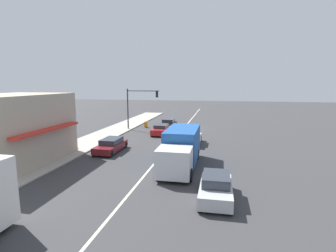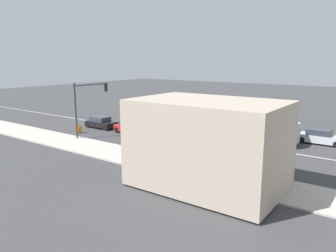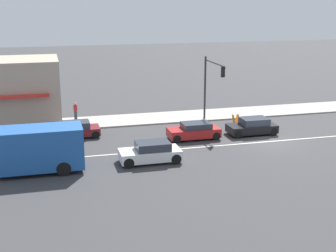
{
  "view_description": "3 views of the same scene",
  "coord_description": "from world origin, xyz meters",
  "px_view_note": "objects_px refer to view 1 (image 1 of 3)",
  "views": [
    {
      "loc": [
        -5.09,
        37.29,
        6.4
      ],
      "look_at": [
        0.68,
        8.38,
        1.62
      ],
      "focal_mm": 28.0,
      "sensor_mm": 36.0,
      "label": 1
    },
    {
      "loc": [
        28.47,
        29.27,
        7.98
      ],
      "look_at": [
        1.82,
        10.0,
        1.29
      ],
      "focal_mm": 35.0,
      "sensor_mm": 36.0,
      "label": 2
    },
    {
      "loc": [
        -31.09,
        16.19,
        10.58
      ],
      "look_at": [
        0.29,
        7.96,
        1.71
      ],
      "focal_mm": 50.0,
      "sensor_mm": 36.0,
      "label": 3
    }
  ],
  "objects_px": {
    "suv_black": "(168,124)",
    "hatchback_red": "(161,130)",
    "delivery_truck": "(181,148)",
    "traffic_signal_main": "(137,102)",
    "sedan_silver": "(216,188)",
    "pedestrian": "(70,138)",
    "warning_aframe_sign": "(146,125)",
    "van_white": "(192,138)",
    "sedan_maroon": "(111,145)"
  },
  "relations": [
    {
      "from": "pedestrian",
      "to": "sedan_maroon",
      "type": "relative_size",
      "value": 0.38
    },
    {
      "from": "sedan_maroon",
      "to": "sedan_silver",
      "type": "height_order",
      "value": "sedan_silver"
    },
    {
      "from": "pedestrian",
      "to": "warning_aframe_sign",
      "type": "xyz_separation_m",
      "value": [
        -4.04,
        -13.42,
        -0.58
      ]
    },
    {
      "from": "van_white",
      "to": "sedan_silver",
      "type": "bearing_deg",
      "value": 101.83
    },
    {
      "from": "pedestrian",
      "to": "van_white",
      "type": "height_order",
      "value": "pedestrian"
    },
    {
      "from": "suv_black",
      "to": "van_white",
      "type": "xyz_separation_m",
      "value": [
        -4.4,
        9.37,
        0.03
      ]
    },
    {
      "from": "traffic_signal_main",
      "to": "van_white",
      "type": "distance_m",
      "value": 11.44
    },
    {
      "from": "delivery_truck",
      "to": "suv_black",
      "type": "xyz_separation_m",
      "value": [
        4.4,
        -17.25,
        -0.83
      ]
    },
    {
      "from": "delivery_truck",
      "to": "hatchback_red",
      "type": "relative_size",
      "value": 1.88
    },
    {
      "from": "pedestrian",
      "to": "sedan_maroon",
      "type": "xyz_separation_m",
      "value": [
        -4.61,
        0.62,
        -0.4
      ]
    },
    {
      "from": "pedestrian",
      "to": "delivery_truck",
      "type": "relative_size",
      "value": 0.22
    },
    {
      "from": "van_white",
      "to": "delivery_truck",
      "type": "bearing_deg",
      "value": 90.0
    },
    {
      "from": "pedestrian",
      "to": "delivery_truck",
      "type": "bearing_deg",
      "value": 162.32
    },
    {
      "from": "warning_aframe_sign",
      "to": "delivery_truck",
      "type": "relative_size",
      "value": 0.11
    },
    {
      "from": "delivery_truck",
      "to": "pedestrian",
      "type": "bearing_deg",
      "value": -17.68
    },
    {
      "from": "pedestrian",
      "to": "delivery_truck",
      "type": "xyz_separation_m",
      "value": [
        -11.81,
        3.76,
        0.46
      ]
    },
    {
      "from": "traffic_signal_main",
      "to": "warning_aframe_sign",
      "type": "xyz_separation_m",
      "value": [
        -0.56,
        -2.15,
        -3.47
      ]
    },
    {
      "from": "suv_black",
      "to": "sedan_silver",
      "type": "xyz_separation_m",
      "value": [
        -7.2,
        22.74,
        0.02
      ]
    },
    {
      "from": "warning_aframe_sign",
      "to": "van_white",
      "type": "bearing_deg",
      "value": 129.86
    },
    {
      "from": "suv_black",
      "to": "hatchback_red",
      "type": "xyz_separation_m",
      "value": [
        0.0,
        4.92,
        -0.01
      ]
    },
    {
      "from": "delivery_truck",
      "to": "suv_black",
      "type": "distance_m",
      "value": 17.82
    },
    {
      "from": "traffic_signal_main",
      "to": "pedestrian",
      "type": "xyz_separation_m",
      "value": [
        3.48,
        11.27,
        -2.9
      ]
    },
    {
      "from": "traffic_signal_main",
      "to": "warning_aframe_sign",
      "type": "bearing_deg",
      "value": -104.67
    },
    {
      "from": "warning_aframe_sign",
      "to": "hatchback_red",
      "type": "relative_size",
      "value": 0.21
    },
    {
      "from": "traffic_signal_main",
      "to": "sedan_silver",
      "type": "xyz_separation_m",
      "value": [
        -11.12,
        20.52,
        -3.24
      ]
    },
    {
      "from": "traffic_signal_main",
      "to": "delivery_truck",
      "type": "distance_m",
      "value": 17.35
    },
    {
      "from": "traffic_signal_main",
      "to": "suv_black",
      "type": "distance_m",
      "value": 5.57
    },
    {
      "from": "traffic_signal_main",
      "to": "suv_black",
      "type": "relative_size",
      "value": 1.45
    },
    {
      "from": "suv_black",
      "to": "delivery_truck",
      "type": "bearing_deg",
      "value": 104.31
    },
    {
      "from": "warning_aframe_sign",
      "to": "suv_black",
      "type": "distance_m",
      "value": 3.37
    },
    {
      "from": "suv_black",
      "to": "van_white",
      "type": "relative_size",
      "value": 0.95
    },
    {
      "from": "traffic_signal_main",
      "to": "hatchback_red",
      "type": "relative_size",
      "value": 1.4
    },
    {
      "from": "sedan_maroon",
      "to": "delivery_truck",
      "type": "bearing_deg",
      "value": 156.39
    },
    {
      "from": "sedan_maroon",
      "to": "sedan_silver",
      "type": "xyz_separation_m",
      "value": [
        -10.0,
        8.63,
        0.06
      ]
    },
    {
      "from": "van_white",
      "to": "pedestrian",
      "type": "bearing_deg",
      "value": 19.23
    },
    {
      "from": "sedan_maroon",
      "to": "hatchback_red",
      "type": "xyz_separation_m",
      "value": [
        -2.8,
        -9.19,
        0.02
      ]
    },
    {
      "from": "van_white",
      "to": "sedan_maroon",
      "type": "relative_size",
      "value": 0.92
    },
    {
      "from": "suv_black",
      "to": "van_white",
      "type": "distance_m",
      "value": 10.35
    },
    {
      "from": "delivery_truck",
      "to": "suv_black",
      "type": "height_order",
      "value": "delivery_truck"
    },
    {
      "from": "warning_aframe_sign",
      "to": "hatchback_red",
      "type": "bearing_deg",
      "value": 124.75
    },
    {
      "from": "traffic_signal_main",
      "to": "sedan_silver",
      "type": "distance_m",
      "value": 23.56
    },
    {
      "from": "hatchback_red",
      "to": "sedan_maroon",
      "type": "bearing_deg",
      "value": 73.05
    },
    {
      "from": "traffic_signal_main",
      "to": "suv_black",
      "type": "xyz_separation_m",
      "value": [
        -3.92,
        -2.22,
        -3.26
      ]
    },
    {
      "from": "sedan_maroon",
      "to": "sedan_silver",
      "type": "distance_m",
      "value": 13.21
    },
    {
      "from": "warning_aframe_sign",
      "to": "suv_black",
      "type": "height_order",
      "value": "suv_black"
    },
    {
      "from": "delivery_truck",
      "to": "sedan_silver",
      "type": "distance_m",
      "value": 6.21
    },
    {
      "from": "suv_black",
      "to": "sedan_maroon",
      "type": "xyz_separation_m",
      "value": [
        2.8,
        14.1,
        -0.04
      ]
    },
    {
      "from": "sedan_silver",
      "to": "van_white",
      "type": "bearing_deg",
      "value": -78.17
    },
    {
      "from": "van_white",
      "to": "hatchback_red",
      "type": "bearing_deg",
      "value": -45.33
    },
    {
      "from": "pedestrian",
      "to": "suv_black",
      "type": "relative_size",
      "value": 0.43
    }
  ]
}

